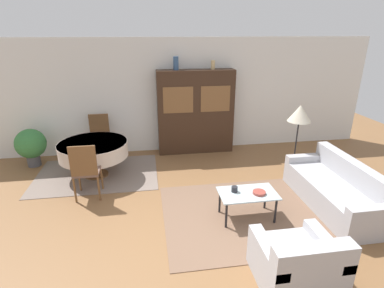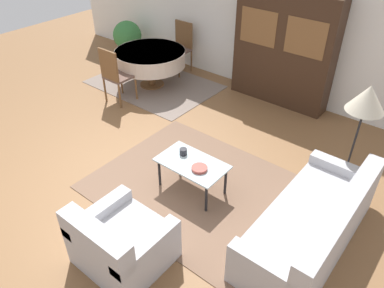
{
  "view_description": "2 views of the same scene",
  "coord_description": "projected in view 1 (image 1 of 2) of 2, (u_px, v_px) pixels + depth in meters",
  "views": [
    {
      "loc": [
        -0.56,
        -3.49,
        2.83
      ],
      "look_at": [
        0.2,
        1.4,
        0.95
      ],
      "focal_mm": 28.0,
      "sensor_mm": 36.0,
      "label": 1
    },
    {
      "loc": [
        3.3,
        -2.5,
        3.42
      ],
      "look_at": [
        0.93,
        0.43,
        0.75
      ],
      "focal_mm": 35.0,
      "sensor_mm": 36.0,
      "label": 2
    }
  ],
  "objects": [
    {
      "name": "floor_lamp",
      "position": [
        300.0,
        115.0,
        5.96
      ],
      "size": [
        0.47,
        0.47,
        1.46
      ],
      "color": "black",
      "rests_on": "ground_plane"
    },
    {
      "name": "potted_plant",
      "position": [
        31.0,
        145.0,
        6.53
      ],
      "size": [
        0.64,
        0.64,
        0.84
      ],
      "color": "#4C4C51",
      "rests_on": "ground_plane"
    },
    {
      "name": "coffee_table",
      "position": [
        248.0,
        196.0,
        4.69
      ],
      "size": [
        0.91,
        0.53,
        0.45
      ],
      "color": "black",
      "rests_on": "area_rug"
    },
    {
      "name": "dining_rug",
      "position": [
        98.0,
        174.0,
        6.28
      ],
      "size": [
        2.47,
        1.71,
        0.01
      ],
      "color": "gray",
      "rests_on": "ground_plane"
    },
    {
      "name": "bowl",
      "position": [
        259.0,
        193.0,
        4.64
      ],
      "size": [
        0.2,
        0.2,
        0.04
      ],
      "color": "#9E4238",
      "rests_on": "coffee_table"
    },
    {
      "name": "dining_chair_far",
      "position": [
        99.0,
        135.0,
        6.87
      ],
      "size": [
        0.44,
        0.44,
        1.04
      ],
      "rotation": [
        0.0,
        0.0,
        3.14
      ],
      "color": "brown",
      "rests_on": "dining_rug"
    },
    {
      "name": "dining_chair_near",
      "position": [
        86.0,
        169.0,
        5.19
      ],
      "size": [
        0.44,
        0.44,
        1.04
      ],
      "color": "brown",
      "rests_on": "dining_rug"
    },
    {
      "name": "area_rug",
      "position": [
        244.0,
        215.0,
        4.91
      ],
      "size": [
        2.62,
        2.18,
        0.01
      ],
      "color": "brown",
      "rests_on": "ground_plane"
    },
    {
      "name": "armchair",
      "position": [
        297.0,
        264.0,
        3.48
      ],
      "size": [
        0.9,
        0.84,
        0.76
      ],
      "color": "#B2B2B7",
      "rests_on": "ground_plane"
    },
    {
      "name": "dining_table",
      "position": [
        93.0,
        149.0,
        6.03
      ],
      "size": [
        1.37,
        1.37,
        0.72
      ],
      "color": "brown",
      "rests_on": "dining_rug"
    },
    {
      "name": "vase_tall",
      "position": [
        176.0,
        63.0,
        6.7
      ],
      "size": [
        0.12,
        0.12,
        0.3
      ],
      "color": "#33517A",
      "rests_on": "display_cabinet"
    },
    {
      "name": "vase_short",
      "position": [
        213.0,
        65.0,
        6.84
      ],
      "size": [
        0.09,
        0.09,
        0.2
      ],
      "color": "tan",
      "rests_on": "display_cabinet"
    },
    {
      "name": "ground_plane",
      "position": [
        193.0,
        240.0,
        4.31
      ],
      "size": [
        14.0,
        14.0,
        0.0
      ],
      "primitive_type": "plane",
      "color": "brown"
    },
    {
      "name": "display_cabinet",
      "position": [
        196.0,
        112.0,
        7.17
      ],
      "size": [
        1.81,
        0.39,
        1.99
      ],
      "color": "#382316",
      "rests_on": "ground_plane"
    },
    {
      "name": "cup",
      "position": [
        235.0,
        189.0,
        4.69
      ],
      "size": [
        0.1,
        0.1,
        0.09
      ],
      "color": "#232328",
      "rests_on": "coffee_table"
    },
    {
      "name": "couch",
      "position": [
        336.0,
        190.0,
        5.08
      ],
      "size": [
        0.83,
        2.02,
        0.79
      ],
      "rotation": [
        0.0,
        0.0,
        1.57
      ],
      "color": "#B2B2B7",
      "rests_on": "ground_plane"
    },
    {
      "name": "wall_back",
      "position": [
        170.0,
        96.0,
        7.18
      ],
      "size": [
        10.0,
        0.06,
        2.7
      ],
      "color": "white",
      "rests_on": "ground_plane"
    }
  ]
}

